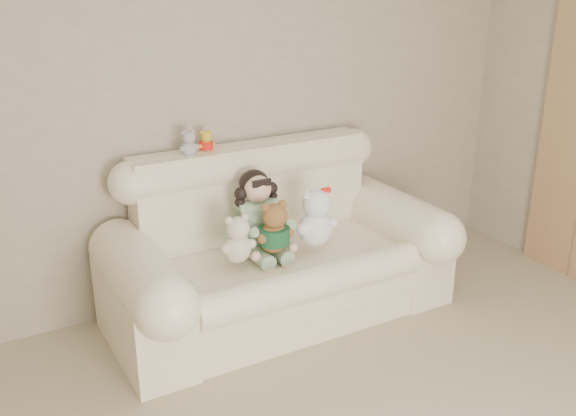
% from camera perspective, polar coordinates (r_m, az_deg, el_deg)
% --- Properties ---
extents(wall_back, '(4.50, 0.00, 4.50)m').
position_cam_1_polar(wall_back, '(4.09, -6.05, 9.49)').
color(wall_back, '#B1A98D').
rests_on(wall_back, ground).
extents(sofa, '(2.10, 0.95, 1.03)m').
position_cam_1_polar(sofa, '(3.95, -0.72, -2.75)').
color(sofa, '#FFECCD').
rests_on(sofa, floor).
extents(seated_child, '(0.35, 0.41, 0.53)m').
position_cam_1_polar(seated_child, '(3.90, -2.72, -0.36)').
color(seated_child, '#2F7C31').
rests_on(seated_child, sofa).
extents(brown_teddy, '(0.25, 0.21, 0.37)m').
position_cam_1_polar(brown_teddy, '(3.74, -1.25, -1.30)').
color(brown_teddy, brown).
rests_on(brown_teddy, sofa).
extents(white_cat, '(0.29, 0.23, 0.43)m').
position_cam_1_polar(white_cat, '(3.84, 2.44, -0.29)').
color(white_cat, white).
rests_on(white_cat, sofa).
extents(cream_teddy, '(0.24, 0.20, 0.33)m').
position_cam_1_polar(cream_teddy, '(3.64, -4.48, -2.32)').
color(cream_teddy, beige).
rests_on(cream_teddy, sofa).
extents(yellow_mini_bear, '(0.12, 0.09, 0.17)m').
position_cam_1_polar(yellow_mini_bear, '(3.96, -7.23, 5.99)').
color(yellow_mini_bear, yellow).
rests_on(yellow_mini_bear, sofa).
extents(grey_mini_plush, '(0.13, 0.10, 0.19)m').
position_cam_1_polar(grey_mini_plush, '(3.89, -8.74, 5.86)').
color(grey_mini_plush, '#AFAEB5').
rests_on(grey_mini_plush, sofa).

